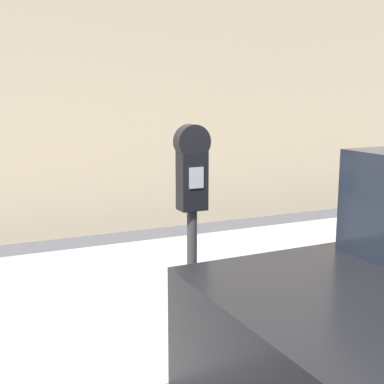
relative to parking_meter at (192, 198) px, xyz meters
The scene contains 3 objects.
sidewalk 1.66m from the parking_meter, 114.15° to the left, with size 24.00×2.80×0.12m.
building_facade 3.87m from the parking_meter, 98.35° to the left, with size 24.00×0.30×4.87m.
parking_meter is the anchor object (origin of this frame).
Camera 1 is at (-0.72, -1.74, 1.72)m, focal length 50.00 mm.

